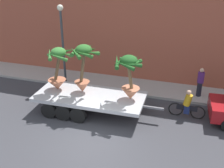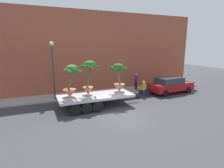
{
  "view_description": "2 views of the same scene",
  "coord_description": "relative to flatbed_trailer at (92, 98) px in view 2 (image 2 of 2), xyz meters",
  "views": [
    {
      "loc": [
        3.84,
        -9.27,
        7.58
      ],
      "look_at": [
        -0.08,
        3.31,
        1.4
      ],
      "focal_mm": 44.64,
      "sensor_mm": 36.0,
      "label": 1
    },
    {
      "loc": [
        -4.88,
        -10.13,
        4.63
      ],
      "look_at": [
        0.75,
        3.6,
        1.45
      ],
      "focal_mm": 28.76,
      "sensor_mm": 36.0,
      "label": 2
    }
  ],
  "objects": [
    {
      "name": "potted_palm_front",
      "position": [
        -0.15,
        0.23,
        1.73
      ],
      "size": [
        1.45,
        1.45,
        2.59
      ],
      "color": "#B26647",
      "rests_on": "flatbed_trailer"
    },
    {
      "name": "potted_palm_rear",
      "position": [
        -1.53,
        0.14,
        1.38
      ],
      "size": [
        1.44,
        1.53,
        2.34
      ],
      "color": "#B26647",
      "rests_on": "flatbed_trailer"
    },
    {
      "name": "flatbed_trailer",
      "position": [
        0.0,
        0.0,
        0.0
      ],
      "size": [
        6.65,
        2.59,
        0.98
      ],
      "color": "#B7BABF",
      "rests_on": "ground"
    },
    {
      "name": "ground_plane",
      "position": [
        1.29,
        -2.56,
        -0.77
      ],
      "size": [
        60.0,
        60.0,
        0.0
      ],
      "primitive_type": "plane",
      "color": "#38383D"
    },
    {
      "name": "building_facade",
      "position": [
        1.29,
        5.24,
        3.21
      ],
      "size": [
        24.0,
        1.2,
        7.95
      ],
      "primitive_type": "cube",
      "color": "#9E4C38",
      "rests_on": "ground"
    },
    {
      "name": "parked_car",
      "position": [
        8.39,
        1.23,
        0.06
      ],
      "size": [
        4.67,
        2.25,
        1.58
      ],
      "color": "maroon",
      "rests_on": "ground"
    },
    {
      "name": "cyclist",
      "position": [
        5.11,
        0.97,
        -0.1
      ],
      "size": [
        1.84,
        0.35,
        1.54
      ],
      "color": "black",
      "rests_on": "ground"
    },
    {
      "name": "potted_palm_middle",
      "position": [
        2.26,
        0.2,
        1.47
      ],
      "size": [
        1.53,
        1.46,
        2.29
      ],
      "color": "#C17251",
      "rests_on": "flatbed_trailer"
    },
    {
      "name": "street_lamp",
      "position": [
        -2.51,
        2.74,
        2.47
      ],
      "size": [
        0.36,
        0.36,
        4.83
      ],
      "color": "#383D42",
      "rests_on": "sidewalk"
    },
    {
      "name": "sidewalk",
      "position": [
        1.29,
        3.54,
        -0.69
      ],
      "size": [
        24.0,
        2.2,
        0.15
      ],
      "primitive_type": "cube",
      "color": "#A39E99",
      "rests_on": "ground"
    },
    {
      "name": "pedestrian_near_gate",
      "position": [
        5.65,
        3.26,
        0.28
      ],
      "size": [
        0.36,
        0.36,
        1.71
      ],
      "color": "black",
      "rests_on": "sidewalk"
    }
  ]
}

